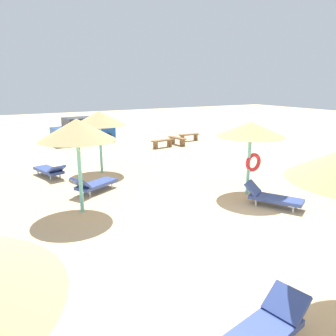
{
  "coord_description": "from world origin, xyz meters",
  "views": [
    {
      "loc": [
        -5.47,
        -6.52,
        4.02
      ],
      "look_at": [
        0.0,
        3.0,
        1.2
      ],
      "focal_mm": 35.94,
      "sensor_mm": 36.0,
      "label": 1
    }
  ],
  "objects_px": {
    "parasol_3": "(251,130)",
    "bench_2": "(163,142)",
    "parasol_1": "(99,118)",
    "lounger_2": "(94,184)",
    "lounger_3": "(272,197)",
    "bench_0": "(189,136)",
    "lounger_4": "(262,331)",
    "bench_1": "(177,140)",
    "parasol_2": "(77,130)",
    "lounger_1": "(50,170)",
    "parked_car": "(83,131)"
  },
  "relations": [
    {
      "from": "parasol_3",
      "to": "lounger_1",
      "type": "relative_size",
      "value": 1.32
    },
    {
      "from": "parasol_2",
      "to": "parked_car",
      "type": "height_order",
      "value": "parasol_2"
    },
    {
      "from": "lounger_1",
      "to": "lounger_4",
      "type": "bearing_deg",
      "value": -85.83
    },
    {
      "from": "parasol_3",
      "to": "bench_2",
      "type": "relative_size",
      "value": 1.73
    },
    {
      "from": "lounger_2",
      "to": "lounger_3",
      "type": "height_order",
      "value": "lounger_3"
    },
    {
      "from": "parasol_3",
      "to": "parked_car",
      "type": "height_order",
      "value": "parasol_3"
    },
    {
      "from": "lounger_3",
      "to": "bench_0",
      "type": "bearing_deg",
      "value": 68.85
    },
    {
      "from": "parasol_2",
      "to": "lounger_2",
      "type": "bearing_deg",
      "value": 61.13
    },
    {
      "from": "lounger_2",
      "to": "lounger_4",
      "type": "bearing_deg",
      "value": -91.03
    },
    {
      "from": "lounger_3",
      "to": "lounger_1",
      "type": "bearing_deg",
      "value": 127.61
    },
    {
      "from": "lounger_1",
      "to": "bench_1",
      "type": "height_order",
      "value": "lounger_1"
    },
    {
      "from": "bench_1",
      "to": "parked_car",
      "type": "bearing_deg",
      "value": 142.84
    },
    {
      "from": "lounger_3",
      "to": "bench_1",
      "type": "height_order",
      "value": "lounger_3"
    },
    {
      "from": "parasol_1",
      "to": "parked_car",
      "type": "xyz_separation_m",
      "value": [
        1.5,
        8.15,
        -1.65
      ]
    },
    {
      "from": "parasol_1",
      "to": "lounger_4",
      "type": "distance_m",
      "value": 11.57
    },
    {
      "from": "lounger_3",
      "to": "bench_0",
      "type": "relative_size",
      "value": 1.3
    },
    {
      "from": "parasol_1",
      "to": "lounger_4",
      "type": "relative_size",
      "value": 1.41
    },
    {
      "from": "parasol_3",
      "to": "bench_1",
      "type": "relative_size",
      "value": 1.74
    },
    {
      "from": "lounger_2",
      "to": "bench_1",
      "type": "distance_m",
      "value": 10.39
    },
    {
      "from": "lounger_1",
      "to": "lounger_2",
      "type": "distance_m",
      "value": 3.15
    },
    {
      "from": "lounger_1",
      "to": "bench_2",
      "type": "xyz_separation_m",
      "value": [
        7.54,
        3.52,
        0.03
      ]
    },
    {
      "from": "lounger_1",
      "to": "parasol_2",
      "type": "bearing_deg",
      "value": -89.24
    },
    {
      "from": "lounger_1",
      "to": "bench_1",
      "type": "relative_size",
      "value": 1.31
    },
    {
      "from": "bench_1",
      "to": "lounger_1",
      "type": "bearing_deg",
      "value": -156.44
    },
    {
      "from": "lounger_1",
      "to": "parked_car",
      "type": "bearing_deg",
      "value": 64.45
    },
    {
      "from": "lounger_1",
      "to": "parked_car",
      "type": "height_order",
      "value": "parked_car"
    },
    {
      "from": "lounger_3",
      "to": "lounger_4",
      "type": "xyz_separation_m",
      "value": [
        -4.81,
        -4.35,
        -0.0
      ]
    },
    {
      "from": "lounger_3",
      "to": "parked_car",
      "type": "relative_size",
      "value": 0.47
    },
    {
      "from": "parasol_3",
      "to": "bench_2",
      "type": "distance_m",
      "value": 9.87
    },
    {
      "from": "bench_2",
      "to": "parasol_1",
      "type": "bearing_deg",
      "value": -143.68
    },
    {
      "from": "lounger_3",
      "to": "bench_2",
      "type": "xyz_separation_m",
      "value": [
        1.87,
        10.87,
        0.03
      ]
    },
    {
      "from": "parasol_3",
      "to": "bench_2",
      "type": "height_order",
      "value": "parasol_3"
    },
    {
      "from": "parasol_1",
      "to": "bench_2",
      "type": "height_order",
      "value": "parasol_1"
    },
    {
      "from": "lounger_3",
      "to": "bench_0",
      "type": "distance_m",
      "value": 12.96
    },
    {
      "from": "parasol_1",
      "to": "parked_car",
      "type": "bearing_deg",
      "value": 79.55
    },
    {
      "from": "parasol_3",
      "to": "bench_1",
      "type": "bearing_deg",
      "value": 73.11
    },
    {
      "from": "bench_0",
      "to": "lounger_2",
      "type": "bearing_deg",
      "value": -140.4
    },
    {
      "from": "parasol_1",
      "to": "parasol_3",
      "type": "xyz_separation_m",
      "value": [
        3.64,
        -5.58,
        -0.1
      ]
    },
    {
      "from": "parasol_2",
      "to": "lounger_3",
      "type": "xyz_separation_m",
      "value": [
        5.6,
        -2.65,
        -2.3
      ]
    },
    {
      "from": "parasol_1",
      "to": "parked_car",
      "type": "relative_size",
      "value": 0.67
    },
    {
      "from": "parasol_3",
      "to": "parked_car",
      "type": "bearing_deg",
      "value": 98.86
    },
    {
      "from": "lounger_1",
      "to": "bench_1",
      "type": "xyz_separation_m",
      "value": [
        8.83,
        3.85,
        0.03
      ]
    },
    {
      "from": "parasol_2",
      "to": "parasol_1",
      "type": "bearing_deg",
      "value": 63.58
    },
    {
      "from": "parasol_3",
      "to": "parasol_1",
      "type": "bearing_deg",
      "value": 123.13
    },
    {
      "from": "lounger_1",
      "to": "bench_2",
      "type": "bearing_deg",
      "value": 25.0
    },
    {
      "from": "lounger_2",
      "to": "bench_2",
      "type": "bearing_deg",
      "value": 44.89
    },
    {
      "from": "parked_car",
      "to": "parasol_1",
      "type": "bearing_deg",
      "value": -100.45
    },
    {
      "from": "parasol_3",
      "to": "lounger_3",
      "type": "xyz_separation_m",
      "value": [
        -0.18,
        -1.36,
        -2.05
      ]
    },
    {
      "from": "bench_2",
      "to": "lounger_1",
      "type": "bearing_deg",
      "value": -155.0
    },
    {
      "from": "parasol_1",
      "to": "parasol_2",
      "type": "xyz_separation_m",
      "value": [
        -2.13,
        -4.29,
        0.15
      ]
    }
  ]
}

